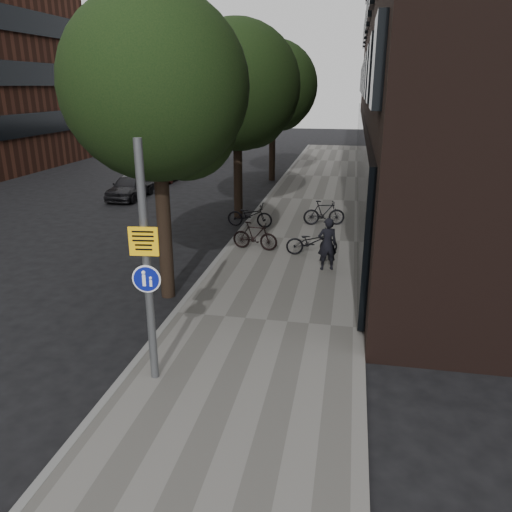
% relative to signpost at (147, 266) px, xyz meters
% --- Properties ---
extents(ground, '(120.00, 120.00, 0.00)m').
position_rel_signpost_xyz_m(ground, '(1.41, -0.57, -2.35)').
color(ground, black).
rests_on(ground, ground).
extents(sidewalk, '(4.50, 60.00, 0.12)m').
position_rel_signpost_xyz_m(sidewalk, '(1.66, 9.43, -2.29)').
color(sidewalk, slate).
rests_on(sidewalk, ground).
extents(curb_edge, '(0.15, 60.00, 0.13)m').
position_rel_signpost_xyz_m(curb_edge, '(-0.59, 9.43, -2.28)').
color(curb_edge, slate).
rests_on(curb_edge, ground).
extents(building_right_dark_brick, '(12.00, 40.00, 18.00)m').
position_rel_signpost_xyz_m(building_right_dark_brick, '(9.91, 21.43, 6.65)').
color(building_right_dark_brick, black).
rests_on(building_right_dark_brick, ground).
extents(street_tree_near, '(4.40, 4.40, 7.50)m').
position_rel_signpost_xyz_m(street_tree_near, '(-1.12, 4.07, 2.76)').
color(street_tree_near, black).
rests_on(street_tree_near, ground).
extents(street_tree_mid, '(5.00, 5.00, 7.80)m').
position_rel_signpost_xyz_m(street_tree_mid, '(-1.12, 12.57, 2.77)').
color(street_tree_mid, black).
rests_on(street_tree_mid, ground).
extents(street_tree_far, '(5.00, 5.00, 7.80)m').
position_rel_signpost_xyz_m(street_tree_far, '(-1.12, 21.57, 2.77)').
color(street_tree_far, black).
rests_on(street_tree_far, ground).
extents(signpost, '(0.51, 0.15, 4.41)m').
position_rel_signpost_xyz_m(signpost, '(0.00, 0.00, 0.00)').
color(signpost, '#595B5E').
rests_on(signpost, sidewalk).
extents(pedestrian, '(0.66, 0.54, 1.58)m').
position_rel_signpost_xyz_m(pedestrian, '(2.84, 6.44, -1.44)').
color(pedestrian, black).
rests_on(pedestrian, sidewalk).
extents(parked_bike_facade_near, '(1.72, 0.83, 0.87)m').
position_rel_signpost_xyz_m(parked_bike_facade_near, '(2.29, 7.73, -1.79)').
color(parked_bike_facade_near, black).
rests_on(parked_bike_facade_near, sidewalk).
extents(parked_bike_facade_far, '(1.67, 0.76, 0.97)m').
position_rel_signpost_xyz_m(parked_bike_facade_far, '(2.46, 11.47, -1.74)').
color(parked_bike_facade_far, black).
rests_on(parked_bike_facade_far, sidewalk).
extents(parked_bike_curb_near, '(1.79, 0.69, 0.93)m').
position_rel_signpost_xyz_m(parked_bike_curb_near, '(-0.34, 10.65, -1.76)').
color(parked_bike_curb_near, black).
rests_on(parked_bike_curb_near, sidewalk).
extents(parked_bike_curb_far, '(1.60, 0.65, 0.93)m').
position_rel_signpost_xyz_m(parked_bike_curb_far, '(0.39, 7.93, -1.76)').
color(parked_bike_curb_far, black).
rests_on(parked_bike_curb_far, sidewalk).
extents(parked_car_near, '(1.42, 3.53, 1.20)m').
position_rel_signpost_xyz_m(parked_car_near, '(-7.28, 15.13, -1.74)').
color(parked_car_near, black).
rests_on(parked_car_near, ground).
extents(parked_car_mid, '(1.44, 4.05, 1.33)m').
position_rel_signpost_xyz_m(parked_car_mid, '(-7.29, 20.37, -1.68)').
color(parked_car_mid, '#5D221A').
rests_on(parked_car_mid, ground).
extents(parked_car_far, '(2.26, 4.50, 1.25)m').
position_rel_signpost_xyz_m(parked_car_far, '(-7.03, 28.71, -1.72)').
color(parked_car_far, black).
rests_on(parked_car_far, ground).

